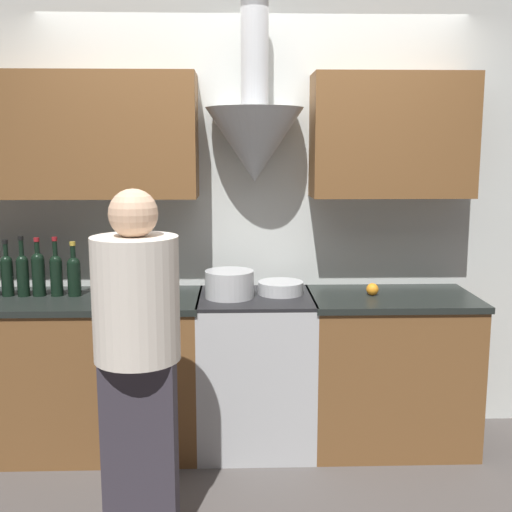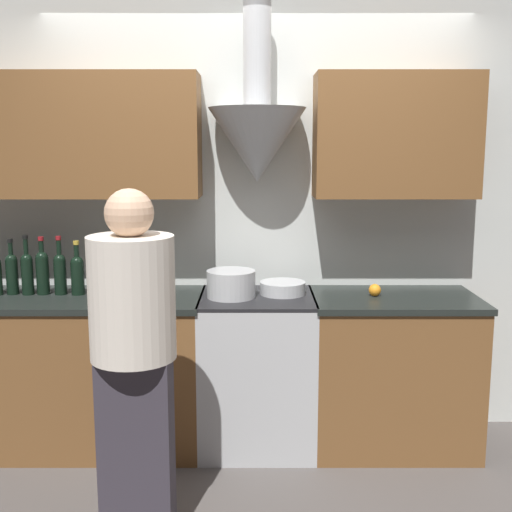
% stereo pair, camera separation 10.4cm
% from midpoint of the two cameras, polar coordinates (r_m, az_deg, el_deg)
% --- Properties ---
extents(ground_plane, '(12.00, 12.00, 0.00)m').
position_cam_midpoint_polar(ground_plane, '(3.69, -0.74, -18.44)').
color(ground_plane, '#4C4744').
extents(wall_back, '(8.40, 0.56, 2.60)m').
position_cam_midpoint_polar(wall_back, '(3.85, -2.30, 5.67)').
color(wall_back, silver).
rests_on(wall_back, ground_plane).
extents(counter_left, '(1.47, 0.62, 0.90)m').
position_cam_midpoint_polar(counter_left, '(3.92, -16.65, -9.93)').
color(counter_left, brown).
rests_on(counter_left, ground_plane).
extents(counter_right, '(0.95, 0.62, 0.90)m').
position_cam_midpoint_polar(counter_right, '(3.89, 11.05, -9.87)').
color(counter_right, brown).
rests_on(counter_right, ground_plane).
extents(stove_range, '(0.66, 0.60, 0.90)m').
position_cam_midpoint_polar(stove_range, '(3.80, -0.85, -10.13)').
color(stove_range, '#B7BABC').
rests_on(stove_range, ground_plane).
extents(wine_bottle_3, '(0.07, 0.07, 0.32)m').
position_cam_midpoint_polar(wine_bottle_3, '(3.93, -21.97, -1.41)').
color(wine_bottle_3, black).
rests_on(wine_bottle_3, counter_left).
extents(wine_bottle_4, '(0.07, 0.07, 0.35)m').
position_cam_midpoint_polar(wine_bottle_4, '(3.89, -20.75, -1.39)').
color(wine_bottle_4, black).
rests_on(wine_bottle_4, counter_left).
extents(wine_bottle_5, '(0.07, 0.07, 0.34)m').
position_cam_midpoint_polar(wine_bottle_5, '(3.87, -19.52, -1.32)').
color(wine_bottle_5, black).
rests_on(wine_bottle_5, counter_left).
extents(wine_bottle_6, '(0.07, 0.07, 0.34)m').
position_cam_midpoint_polar(wine_bottle_6, '(3.84, -18.08, -1.41)').
color(wine_bottle_6, black).
rests_on(wine_bottle_6, counter_left).
extents(wine_bottle_7, '(0.08, 0.08, 0.31)m').
position_cam_midpoint_polar(wine_bottle_7, '(3.81, -16.63, -1.54)').
color(wine_bottle_7, black).
rests_on(wine_bottle_7, counter_left).
extents(stock_pot, '(0.28, 0.28, 0.15)m').
position_cam_midpoint_polar(stock_pot, '(3.63, -3.20, -2.51)').
color(stock_pot, '#B7BABC').
rests_on(stock_pot, stove_range).
extents(mixing_bowl, '(0.26, 0.26, 0.07)m').
position_cam_midpoint_polar(mixing_bowl, '(3.72, 1.40, -2.84)').
color(mixing_bowl, '#B7BABC').
rests_on(mixing_bowl, stove_range).
extents(orange_fruit, '(0.07, 0.07, 0.07)m').
position_cam_midpoint_polar(orange_fruit, '(3.73, 9.52, -2.94)').
color(orange_fruit, orange).
rests_on(orange_fruit, counter_right).
extents(person_foreground_left, '(0.37, 0.37, 1.57)m').
position_cam_midpoint_polar(person_foreground_left, '(2.83, -11.51, -8.65)').
color(person_foreground_left, '#38333D').
rests_on(person_foreground_left, ground_plane).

